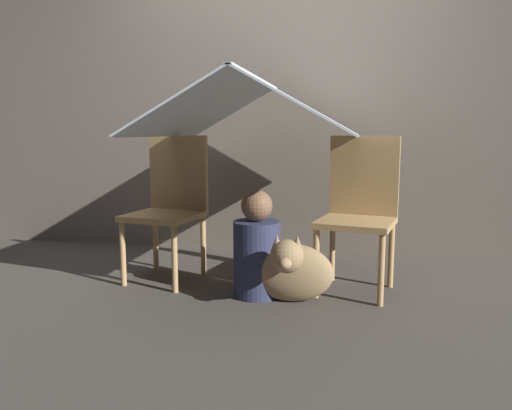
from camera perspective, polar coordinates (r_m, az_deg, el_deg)
ground_plane at (r=2.98m, az=-0.90°, el=-10.58°), size 8.80×8.80×0.00m
wall_back at (r=4.02m, az=2.79°, el=12.38°), size 7.00×0.05×2.50m
chair_left at (r=3.33m, az=-9.80°, el=0.34°), size 0.50×0.50×0.94m
chair_right at (r=3.11m, az=11.71°, el=-0.28°), size 0.51×0.51×0.94m
sheet_canopy at (r=3.05m, az=0.00°, el=11.19°), size 1.22×1.36×0.35m
person_front at (r=2.95m, az=0.09°, el=-5.24°), size 0.28×0.28×0.63m
dog at (r=2.85m, az=3.94°, el=-7.32°), size 0.48×0.40×0.42m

